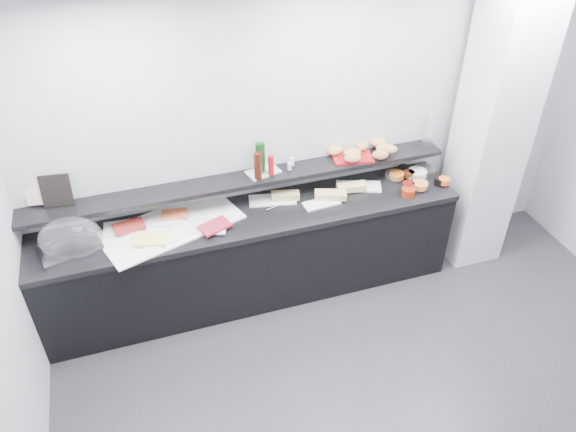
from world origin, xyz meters
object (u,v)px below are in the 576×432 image
object	(u,v)px
bread_tray	(352,157)
carafe	(430,130)
framed_print	(56,191)
cloche_base	(71,249)
sandwich_plate_mid	(321,203)
condiment_tray	(263,172)

from	to	relation	value
bread_tray	carafe	distance (m)	0.76
framed_print	carafe	bearing A→B (deg)	6.12
cloche_base	bread_tray	size ratio (longest dim) A/B	1.29
framed_print	sandwich_plate_mid	bearing A→B (deg)	-1.09
sandwich_plate_mid	framed_print	bearing A→B (deg)	167.37
condiment_tray	carafe	distance (m)	1.56
sandwich_plate_mid	bread_tray	size ratio (longest dim) A/B	0.91
cloche_base	sandwich_plate_mid	size ratio (longest dim) A/B	1.42
framed_print	bread_tray	size ratio (longest dim) A/B	0.75
condiment_tray	bread_tray	distance (m)	0.81
cloche_base	carafe	bearing A→B (deg)	-9.00
cloche_base	sandwich_plate_mid	bearing A→B (deg)	-13.58
bread_tray	carafe	xyz separation A→B (m)	(0.75, -0.01, 0.14)
cloche_base	carafe	xyz separation A→B (m)	(3.17, 0.22, 0.38)
sandwich_plate_mid	carafe	world-z (taller)	carafe
framed_print	bread_tray	world-z (taller)	framed_print
cloche_base	carafe	size ratio (longest dim) A/B	1.48
sandwich_plate_mid	carafe	size ratio (longest dim) A/B	1.05
sandwich_plate_mid	bread_tray	bearing A→B (deg)	29.38
bread_tray	sandwich_plate_mid	bearing A→B (deg)	-136.52
cloche_base	framed_print	size ratio (longest dim) A/B	1.71
cloche_base	condiment_tray	distance (m)	1.64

